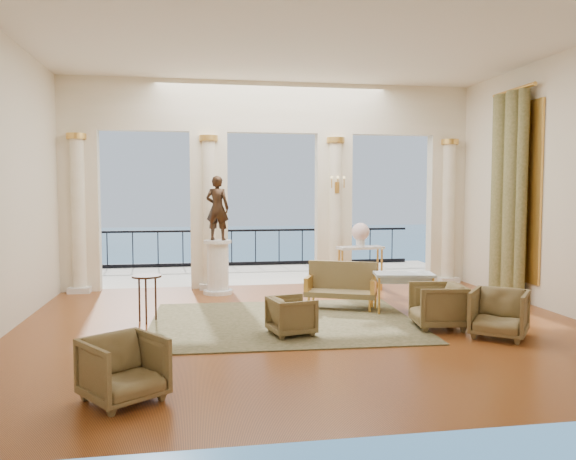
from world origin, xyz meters
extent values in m
plane|color=#4D2411|center=(0.00, 0.00, 0.00)|extent=(9.00, 9.00, 0.00)
plane|color=#EDE1C6|center=(0.00, -4.00, 2.25)|extent=(9.00, 0.00, 9.00)
plane|color=#EDE1C6|center=(4.50, 0.00, 2.25)|extent=(0.00, 8.00, 8.00)
plane|color=white|center=(0.00, 0.00, 4.50)|extent=(9.00, 9.00, 0.00)
cube|color=beige|center=(0.00, 3.85, 3.95)|extent=(9.00, 0.30, 1.10)
cube|color=beige|center=(-4.10, 3.85, 1.70)|extent=(0.80, 0.30, 3.40)
cylinder|color=beige|center=(-4.10, 3.67, 1.60)|extent=(0.28, 0.28, 3.20)
cylinder|color=gold|center=(-4.10, 3.67, 3.25)|extent=(0.40, 0.40, 0.12)
cube|color=silver|center=(-4.10, 3.67, 0.06)|extent=(0.45, 0.45, 0.12)
cube|color=beige|center=(-1.40, 3.85, 1.70)|extent=(0.80, 0.30, 3.40)
cylinder|color=beige|center=(-1.40, 3.67, 1.60)|extent=(0.28, 0.28, 3.20)
cylinder|color=gold|center=(-1.40, 3.67, 3.25)|extent=(0.40, 0.40, 0.12)
cube|color=silver|center=(-1.40, 3.67, 0.06)|extent=(0.45, 0.45, 0.12)
cube|color=beige|center=(1.40, 3.85, 1.70)|extent=(0.80, 0.30, 3.40)
cylinder|color=beige|center=(1.40, 3.67, 1.60)|extent=(0.28, 0.28, 3.20)
cylinder|color=gold|center=(1.40, 3.67, 3.25)|extent=(0.40, 0.40, 0.12)
cube|color=silver|center=(1.40, 3.67, 0.06)|extent=(0.45, 0.45, 0.12)
cube|color=beige|center=(4.10, 3.85, 1.70)|extent=(0.80, 0.30, 3.40)
cylinder|color=beige|center=(4.10, 3.67, 1.60)|extent=(0.28, 0.28, 3.20)
cylinder|color=gold|center=(4.10, 3.67, 3.25)|extent=(0.40, 0.40, 0.12)
cube|color=silver|center=(4.10, 3.67, 0.06)|extent=(0.45, 0.45, 0.12)
cube|color=#B4A795|center=(0.00, 5.80, -0.05)|extent=(10.00, 3.60, 0.10)
cube|color=black|center=(0.00, 7.40, 1.00)|extent=(9.00, 0.06, 0.06)
cube|color=black|center=(0.00, 7.40, 0.05)|extent=(9.00, 0.06, 0.10)
cylinder|color=black|center=(0.00, 7.40, 0.50)|extent=(0.03, 0.03, 1.00)
cylinder|color=black|center=(-4.10, 7.40, 0.50)|extent=(0.03, 0.03, 1.00)
cylinder|color=black|center=(4.10, 7.40, 0.50)|extent=(0.03, 0.03, 1.00)
cylinder|color=#4C3823|center=(2.00, 6.60, 2.10)|extent=(0.20, 0.20, 4.20)
plane|color=teal|center=(0.00, 60.00, -6.00)|extent=(160.00, 160.00, 0.00)
cylinder|color=brown|center=(4.30, 1.05, 2.00)|extent=(0.26, 0.26, 4.00)
cylinder|color=brown|center=(4.26, 1.50, 2.00)|extent=(0.32, 0.32, 4.00)
cylinder|color=brown|center=(4.30, 1.95, 2.00)|extent=(0.26, 0.26, 4.00)
cylinder|color=gold|center=(4.35, 1.50, 4.05)|extent=(0.08, 1.40, 0.08)
cube|color=gold|center=(4.47, 1.50, 2.10)|extent=(0.04, 1.60, 3.40)
cube|color=gold|center=(1.40, 3.53, 2.20)|extent=(0.10, 0.04, 0.25)
cylinder|color=gold|center=(1.26, 3.45, 2.30)|extent=(0.02, 0.02, 0.22)
cylinder|color=gold|center=(1.40, 3.45, 2.30)|extent=(0.02, 0.02, 0.22)
cylinder|color=gold|center=(1.54, 3.45, 2.30)|extent=(0.02, 0.02, 0.22)
cube|color=#33381E|center=(-0.31, 0.31, 0.01)|extent=(4.35, 3.45, 0.02)
imported|color=#43391D|center=(-2.43, -2.80, 0.37)|extent=(0.96, 0.95, 0.73)
imported|color=#43391D|center=(2.64, -1.12, 0.39)|extent=(1.02, 1.02, 0.77)
imported|color=#43391D|center=(2.00, -0.44, 0.38)|extent=(0.79, 0.83, 0.77)
imported|color=#43391D|center=(-0.31, -0.49, 0.31)|extent=(0.69, 0.72, 0.63)
cube|color=#43391D|center=(0.87, 1.15, 0.28)|extent=(1.36, 0.97, 0.09)
cube|color=#43391D|center=(0.97, 1.38, 0.58)|extent=(1.19, 0.57, 0.51)
cube|color=gold|center=(0.33, 1.38, 0.45)|extent=(0.27, 0.50, 0.24)
cube|color=gold|center=(1.41, 0.92, 0.45)|extent=(0.27, 0.50, 0.24)
cylinder|color=gold|center=(0.29, 1.18, 0.12)|extent=(0.05, 0.05, 0.23)
cylinder|color=gold|center=(1.29, 0.75, 0.12)|extent=(0.05, 0.05, 0.23)
cylinder|color=gold|center=(0.45, 1.55, 0.12)|extent=(0.05, 0.05, 0.23)
cylinder|color=gold|center=(1.45, 1.13, 0.12)|extent=(0.05, 0.05, 0.23)
cube|color=#9CB0C0|center=(1.89, 0.71, 0.67)|extent=(1.09, 0.73, 0.05)
cylinder|color=gold|center=(1.39, 0.57, 0.32)|extent=(0.04, 0.04, 0.65)
cylinder|color=gold|center=(2.30, 0.40, 0.32)|extent=(0.04, 0.04, 0.65)
cylinder|color=gold|center=(1.48, 1.02, 0.32)|extent=(0.04, 0.04, 0.65)
cylinder|color=gold|center=(2.38, 0.85, 0.32)|extent=(0.04, 0.04, 0.65)
cylinder|color=silver|center=(-1.25, 3.03, 0.04)|extent=(0.61, 0.61, 0.08)
cylinder|color=silver|center=(-1.25, 3.03, 0.56)|extent=(0.45, 0.45, 0.97)
cylinder|color=silver|center=(-1.25, 3.03, 1.08)|extent=(0.57, 0.57, 0.06)
imported|color=#2F2015|center=(-1.25, 3.03, 1.78)|extent=(0.56, 0.47, 1.32)
cube|color=silver|center=(1.80, 3.05, 0.91)|extent=(1.02, 0.51, 0.05)
cylinder|color=gold|center=(1.39, 2.86, 0.44)|extent=(0.05, 0.05, 0.88)
cylinder|color=gold|center=(2.26, 2.97, 0.44)|extent=(0.05, 0.05, 0.88)
cylinder|color=gold|center=(1.35, 3.13, 0.44)|extent=(0.05, 0.05, 0.88)
cylinder|color=gold|center=(2.22, 3.24, 0.44)|extent=(0.05, 0.05, 0.88)
cylinder|color=silver|center=(1.80, 3.05, 1.05)|extent=(0.19, 0.19, 0.24)
sphere|color=#DBA09E|center=(1.80, 3.05, 1.25)|extent=(0.38, 0.38, 0.38)
cylinder|color=black|center=(-2.48, 0.68, 0.75)|extent=(0.47, 0.47, 0.03)
cylinder|color=black|center=(-2.35, 0.76, 0.37)|extent=(0.03, 0.03, 0.74)
cylinder|color=black|center=(-2.61, 0.76, 0.37)|extent=(0.03, 0.03, 0.74)
cylinder|color=black|center=(-2.49, 0.53, 0.37)|extent=(0.03, 0.03, 0.74)
camera|label=1|loc=(-1.70, -8.54, 2.13)|focal=35.00mm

